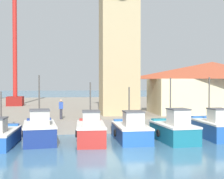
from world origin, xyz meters
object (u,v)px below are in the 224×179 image
at_px(clock_tower, 119,27).
at_px(dock_worker_near_tower, 61,109).
at_px(warehouse_right, 212,87).
at_px(port_crane_near, 16,47).
at_px(fishing_boat_mid_right, 131,130).
at_px(fishing_boat_right_outer, 213,127).
at_px(fishing_boat_center, 91,131).
at_px(fishing_boat_mid_left, 39,130).
at_px(fishing_boat_right_inner, 174,130).

xyz_separation_m(clock_tower, dock_worker_near_tower, (-5.35, -3.29, -7.40)).
xyz_separation_m(warehouse_right, port_crane_near, (-20.98, 12.81, 4.99)).
bearing_deg(fishing_boat_mid_right, warehouse_right, 38.06).
height_order(fishing_boat_right_outer, warehouse_right, warehouse_right).
height_order(fishing_boat_mid_right, clock_tower, clock_tower).
bearing_deg(fishing_boat_right_outer, fishing_boat_center, -176.54).
relative_size(fishing_boat_mid_right, warehouse_right, 0.39).
bearing_deg(fishing_boat_right_outer, dock_worker_near_tower, 159.64).
height_order(warehouse_right, port_crane_near, port_crane_near).
distance_m(fishing_boat_mid_right, port_crane_near, 24.68).
height_order(fishing_boat_center, port_crane_near, port_crane_near).
height_order(fishing_boat_mid_left, dock_worker_near_tower, fishing_boat_mid_left).
bearing_deg(dock_worker_near_tower, fishing_boat_right_inner, -32.65).
bearing_deg(clock_tower, fishing_boat_right_outer, -51.96).
height_order(fishing_boat_center, fishing_boat_right_inner, fishing_boat_right_inner).
bearing_deg(fishing_boat_mid_right, dock_worker_near_tower, 139.43).
distance_m(fishing_boat_mid_left, port_crane_near, 22.30).
distance_m(fishing_boat_center, fishing_boat_mid_right, 2.93).
xyz_separation_m(fishing_boat_center, dock_worker_near_tower, (-2.06, 4.69, 1.15)).
distance_m(fishing_boat_center, dock_worker_near_tower, 5.25).
xyz_separation_m(port_crane_near, dock_worker_near_tower, (6.10, -16.34, -6.74)).
relative_size(fishing_boat_mid_left, port_crane_near, 0.24).
distance_m(warehouse_right, port_crane_near, 25.08).
distance_m(fishing_boat_right_outer, dock_worker_near_tower, 11.96).
height_order(fishing_boat_center, clock_tower, clock_tower).
xyz_separation_m(fishing_boat_mid_right, warehouse_right, (9.93, 7.78, 2.97)).
distance_m(fishing_boat_mid_right, clock_tower, 11.44).
distance_m(fishing_boat_mid_right, warehouse_right, 12.96).
xyz_separation_m(fishing_boat_mid_left, clock_tower, (6.75, 7.27, 8.53)).
bearing_deg(dock_worker_near_tower, port_crane_near, 110.46).
relative_size(fishing_boat_mid_left, fishing_boat_mid_right, 0.98).
bearing_deg(dock_worker_near_tower, fishing_boat_center, -66.34).
bearing_deg(clock_tower, port_crane_near, 131.24).
height_order(fishing_boat_mid_left, port_crane_near, port_crane_near).
height_order(fishing_boat_right_inner, port_crane_near, port_crane_near).
bearing_deg(fishing_boat_right_inner, fishing_boat_mid_right, 164.84).
relative_size(fishing_boat_mid_left, dock_worker_near_tower, 2.96).
xyz_separation_m(clock_tower, port_crane_near, (-11.45, 13.06, -0.65)).
distance_m(clock_tower, warehouse_right, 11.08).
bearing_deg(warehouse_right, fishing_boat_mid_left, -155.22).
bearing_deg(warehouse_right, fishing_boat_mid_right, -141.94).
relative_size(warehouse_right, dock_worker_near_tower, 7.74).
xyz_separation_m(fishing_boat_right_inner, port_crane_near, (-13.93, 21.36, 7.89)).
height_order(fishing_boat_center, fishing_boat_right_outer, fishing_boat_right_outer).
bearing_deg(fishing_boat_right_outer, fishing_boat_right_inner, -165.22).
relative_size(fishing_boat_mid_left, fishing_boat_right_outer, 0.99).
bearing_deg(clock_tower, fishing_boat_mid_right, -93.02).
height_order(fishing_boat_mid_left, fishing_boat_right_inner, fishing_boat_mid_left).
bearing_deg(fishing_boat_center, fishing_boat_right_outer, 3.46).
distance_m(fishing_boat_center, clock_tower, 12.15).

